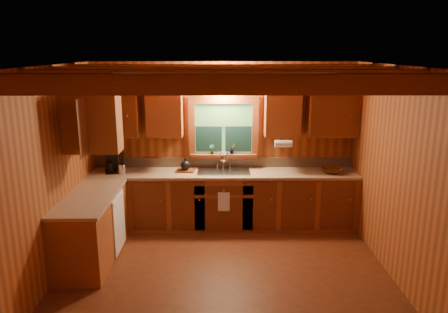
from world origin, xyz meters
The scene contains 20 objects.
room centered at (0.00, 0.00, 1.30)m, with size 4.20×4.20×4.20m.
ceiling_beams centered at (0.00, 0.00, 2.49)m, with size 4.20×2.54×0.18m.
base_cabinets centered at (-0.49, 1.28, 0.43)m, with size 4.20×2.22×0.86m.
countertop centered at (-0.48, 1.29, 0.88)m, with size 4.20×2.24×0.04m.
backsplash centered at (0.00, 1.89, 0.98)m, with size 4.20×0.02×0.16m, color tan.
dishwasher_panel centered at (-1.47, 0.68, 0.43)m, with size 0.02×0.60×0.80m, color white.
upper_cabinets centered at (-0.56, 1.42, 1.84)m, with size 4.19×1.77×0.78m.
window centered at (0.00, 1.87, 1.53)m, with size 1.12×0.08×1.00m.
window_sill centered at (0.00, 1.82, 1.12)m, with size 1.06×0.14×0.04m, color brown.
wall_sconce centered at (0.00, 1.75, 2.16)m, with size 0.45×0.21×0.17m.
paper_towel_roll centered at (0.92, 1.53, 1.37)m, with size 0.11×0.11×0.27m, color white.
dish_towel centered at (0.00, 1.26, 0.52)m, with size 0.18×0.01×0.30m, color white.
sink centered at (0.00, 1.60, 0.86)m, with size 0.82×0.48×0.43m.
coffee_maker centered at (-1.77, 1.61, 1.06)m, with size 0.18×0.23×0.32m.
utensil_crock centered at (-1.59, 1.52, 0.98)m, with size 0.12×0.12×0.34m.
cutting_board centered at (-0.61, 1.63, 0.91)m, with size 0.29×0.20×0.03m, color #5F2A14.
teakettle centered at (-0.61, 1.63, 1.00)m, with size 0.15×0.15×0.19m.
wicker_basket centered at (1.70, 1.53, 0.94)m, with size 0.34×0.34×0.08m, color #48230C.
potted_plant_left centered at (-0.19, 1.80, 1.22)m, with size 0.08×0.06×0.16m, color #5F2A14.
potted_plant_right centered at (0.14, 1.81, 1.23)m, with size 0.10×0.08×0.17m, color #5F2A14.
Camera 1 is at (-0.04, -4.91, 2.78)m, focal length 34.37 mm.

